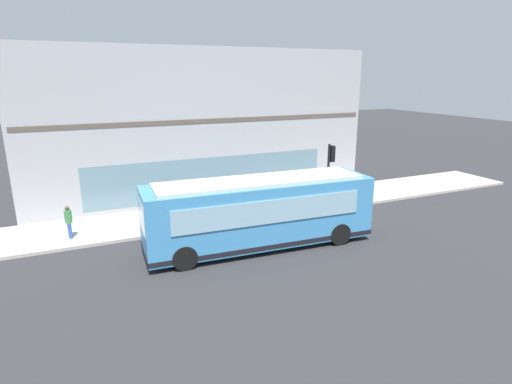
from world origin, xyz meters
TOP-DOWN VIEW (x-y plane):
  - ground at (0.00, 0.00)m, footprint 120.00×120.00m
  - sidewalk_curb at (4.59, 0.00)m, footprint 3.99×40.00m
  - building_corner at (9.68, 0.00)m, footprint 6.25×20.40m
  - city_bus_nearside at (-0.30, 0.11)m, footprint 3.05×10.16m
  - traffic_light_near_corner at (3.11, -5.82)m, footprint 0.32×0.49m
  - fire_hydrant at (4.67, 0.54)m, footprint 0.35×0.35m
  - pedestrian_near_building_entrance at (3.73, 7.80)m, footprint 0.32×0.32m
  - pedestrian_near_hydrant at (4.02, -0.83)m, footprint 0.32×0.32m
  - pedestrian_by_light_pole at (3.25, 0.65)m, footprint 0.32×0.32m
  - pedestrian_walking_along_curb at (4.02, -3.56)m, footprint 0.32×0.32m
  - newspaper_vending_box at (5.88, 2.11)m, footprint 0.44×0.43m

SIDE VIEW (x-z plane):
  - ground at x=0.00m, z-range 0.00..0.00m
  - sidewalk_curb at x=4.59m, z-range 0.00..0.15m
  - fire_hydrant at x=4.67m, z-range 0.14..0.88m
  - newspaper_vending_box at x=5.88m, z-range 0.15..1.05m
  - pedestrian_near_building_entrance at x=3.73m, z-range 0.26..1.81m
  - pedestrian_near_hydrant at x=4.02m, z-range 0.27..1.91m
  - pedestrian_by_light_pole at x=3.25m, z-range 0.29..2.03m
  - pedestrian_walking_along_curb at x=4.02m, z-range 0.30..2.12m
  - city_bus_nearside at x=-0.30m, z-range 0.02..3.09m
  - traffic_light_near_corner at x=3.11m, z-range 0.85..4.41m
  - building_corner at x=9.68m, z-range -0.01..8.89m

